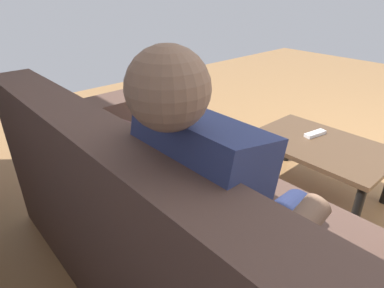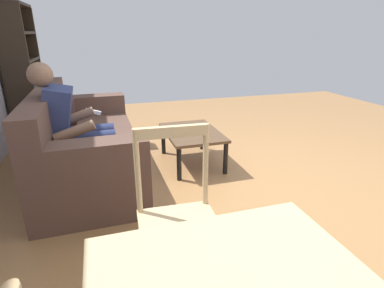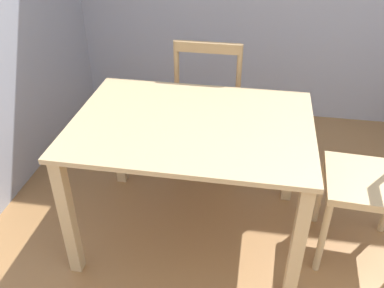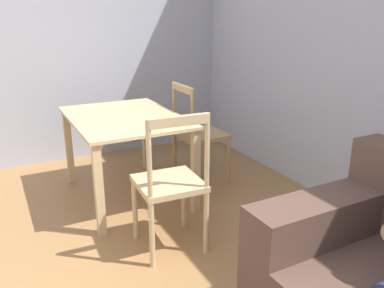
{
  "view_description": "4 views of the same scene",
  "coord_description": "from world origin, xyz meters",
  "px_view_note": "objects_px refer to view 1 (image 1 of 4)",
  "views": [
    {
      "loc": [
        -0.01,
        2.35,
        1.33
      ],
      "look_at": [
        0.84,
        1.6,
        0.75
      ],
      "focal_mm": 29.74,
      "sensor_mm": 36.0,
      "label": 1
    },
    {
      "loc": [
        -2.3,
        1.44,
        1.44
      ],
      "look_at": [
        0.82,
        0.49,
        0.23
      ],
      "focal_mm": 28.28,
      "sensor_mm": 36.0,
      "label": 2
    },
    {
      "loc": [
        -1.6,
        -0.66,
        1.77
      ],
      "look_at": [
        -1.91,
        1.11,
        0.6
      ],
      "focal_mm": 39.0,
      "sensor_mm": 36.0,
      "label": 3
    },
    {
      "loc": [
        1.22,
        0.14,
        1.56
      ],
      "look_at": [
        -0.53,
        1.04,
        0.9
      ],
      "focal_mm": 36.93,
      "sensor_mm": 36.0,
      "label": 4
    }
  ],
  "objects_px": {
    "couch": "(181,230)",
    "coffee_table": "(320,150)",
    "person_lounging": "(221,209)",
    "tv_remote": "(315,134)"
  },
  "relations": [
    {
      "from": "couch",
      "to": "tv_remote",
      "type": "height_order",
      "value": "couch"
    },
    {
      "from": "couch",
      "to": "coffee_table",
      "type": "relative_size",
      "value": 2.44
    },
    {
      "from": "person_lounging",
      "to": "coffee_table",
      "type": "distance_m",
      "value": 1.27
    },
    {
      "from": "couch",
      "to": "coffee_table",
      "type": "xyz_separation_m",
      "value": [
        -0.03,
        -1.18,
        0.0
      ]
    },
    {
      "from": "couch",
      "to": "person_lounging",
      "type": "bearing_deg",
      "value": 172.1
    },
    {
      "from": "person_lounging",
      "to": "coffee_table",
      "type": "xyz_separation_m",
      "value": [
        0.24,
        -1.21,
        -0.29
      ]
    },
    {
      "from": "coffee_table",
      "to": "tv_remote",
      "type": "xyz_separation_m",
      "value": [
        0.09,
        -0.08,
        0.06
      ]
    },
    {
      "from": "person_lounging",
      "to": "tv_remote",
      "type": "xyz_separation_m",
      "value": [
        0.33,
        -1.29,
        -0.23
      ]
    },
    {
      "from": "coffee_table",
      "to": "tv_remote",
      "type": "distance_m",
      "value": 0.14
    },
    {
      "from": "couch",
      "to": "coffee_table",
      "type": "bearing_deg",
      "value": -91.28
    }
  ]
}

